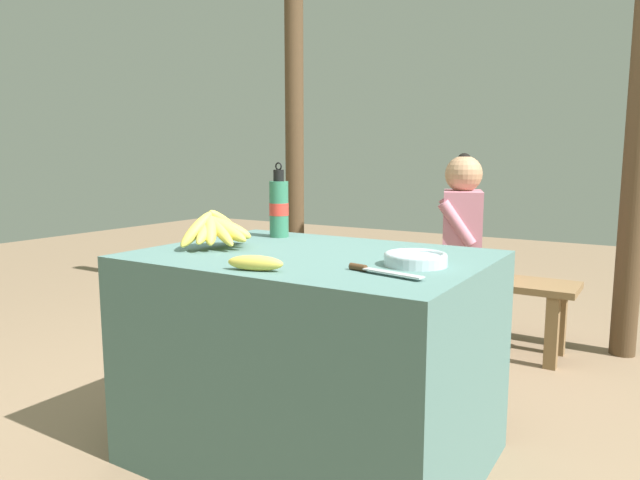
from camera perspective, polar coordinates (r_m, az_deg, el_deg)
ground_plane at (r=2.17m, az=-0.71°, el=-20.63°), size 12.00×12.00×0.00m
market_counter at (r=2.02m, az=-0.73°, el=-11.57°), size 1.15×0.84×0.73m
banana_bunch_ripe at (r=2.07m, az=-10.06°, el=1.13°), size 0.20×0.31×0.15m
serving_bowl at (r=1.74m, az=9.53°, el=-1.85°), size 0.19×0.19×0.04m
water_bottle at (r=2.33m, az=-4.13°, el=3.26°), size 0.08×0.08×0.30m
loose_banana_front at (r=1.65m, az=-6.49°, el=-2.30°), size 0.17×0.09×0.04m
knife at (r=1.60m, az=5.49°, el=-3.00°), size 0.24×0.07×0.02m
wooden_bench at (r=3.38m, az=9.67°, el=-3.98°), size 1.74×0.32×0.40m
seated_vendor at (r=3.21m, az=13.17°, el=0.29°), size 0.47×0.43×1.07m
banana_bunch_green at (r=3.54m, az=3.06°, el=-1.22°), size 0.16×0.27×0.13m
support_post_near at (r=4.09m, az=-2.58°, el=12.90°), size 0.13×0.13×2.77m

